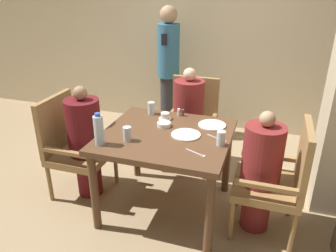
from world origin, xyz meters
TOP-DOWN VIEW (x-y plane):
  - ground_plane at (0.00, 0.00)m, footprint 16.00×16.00m
  - wall_back at (0.00, 2.09)m, footprint 8.00×0.06m
  - dining_table at (0.00, 0.00)m, footprint 1.08×1.01m
  - chair_left_side at (-0.96, 0.00)m, footprint 0.53×0.53m
  - diner_in_left_chair at (-0.81, 0.00)m, footprint 0.32×0.32m
  - chair_far_side at (0.00, 0.92)m, footprint 0.53×0.53m
  - diner_in_far_chair at (-0.00, 0.77)m, footprint 0.32×0.32m
  - chair_right_side at (0.96, 0.00)m, footprint 0.53×0.53m
  - diner_in_right_chair at (0.81, 0.00)m, footprint 0.32×0.32m
  - standing_host at (-0.51, 1.66)m, footprint 0.29×0.32m
  - plate_main_left at (0.17, 0.02)m, footprint 0.25×0.25m
  - plate_main_right at (0.34, 0.29)m, footprint 0.25×0.25m
  - teacup_with_saucer at (-0.11, 0.30)m, footprint 0.12×0.12m
  - bowl_small at (-0.07, 0.14)m, footprint 0.12×0.12m
  - water_bottle at (-0.44, -0.35)m, footprint 0.08×0.08m
  - glass_tall_near at (-0.28, 0.39)m, footprint 0.07×0.07m
  - glass_tall_mid at (-0.26, -0.22)m, footprint 0.07×0.07m
  - glass_tall_far at (0.48, -0.07)m, footprint 0.07×0.07m
  - salt_shaker at (-0.01, 0.43)m, footprint 0.03×0.03m
  - pepper_shaker at (0.03, 0.43)m, footprint 0.03×0.03m
  - fork_beside_plate at (0.34, -0.27)m, footprint 0.17×0.09m
  - knife_beside_plate at (0.44, 0.04)m, footprint 0.18×0.10m

SIDE VIEW (x-z plane):
  - ground_plane at x=0.00m, z-range 0.00..0.00m
  - chair_left_side at x=-0.96m, z-range 0.03..1.01m
  - chair_far_side at x=0.00m, z-range 0.03..1.01m
  - chair_right_side at x=0.96m, z-range 0.03..1.01m
  - diner_in_right_chair at x=0.81m, z-range 0.01..1.09m
  - diner_in_left_chair at x=-0.81m, z-range 0.02..1.13m
  - diner_in_far_chair at x=0.00m, z-range 0.02..1.18m
  - dining_table at x=0.00m, z-range 0.28..1.05m
  - fork_beside_plate at x=0.34m, z-range 0.77..0.78m
  - knife_beside_plate at x=0.44m, z-range 0.77..0.78m
  - plate_main_left at x=0.17m, z-range 0.77..0.78m
  - plate_main_right at x=0.34m, z-range 0.77..0.78m
  - bowl_small at x=-0.07m, z-range 0.77..0.81m
  - teacup_with_saucer at x=-0.11m, z-range 0.77..0.83m
  - pepper_shaker at x=0.03m, z-range 0.77..0.84m
  - salt_shaker at x=-0.01m, z-range 0.77..0.84m
  - glass_tall_near at x=-0.28m, z-range 0.77..0.89m
  - glass_tall_mid at x=-0.26m, z-range 0.77..0.89m
  - glass_tall_far at x=0.48m, z-range 0.77..0.89m
  - water_bottle at x=-0.44m, z-range 0.76..1.03m
  - standing_host at x=-0.51m, z-range 0.06..1.76m
  - wall_back at x=0.00m, z-range 0.00..2.80m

